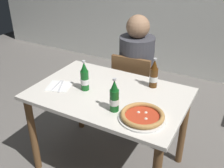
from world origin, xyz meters
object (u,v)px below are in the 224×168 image
object	(u,v)px
chair_behind_table	(134,88)
napkin_with_cutlery	(59,86)
dining_table_main	(109,105)
beer_bottle_center	(154,75)
diner_seated	(136,77)
beer_bottle_left	(85,78)
beer_bottle_right	(114,97)
pizza_margherita_near	(142,116)

from	to	relation	value
chair_behind_table	napkin_with_cutlery	bearing A→B (deg)	60.34
dining_table_main	beer_bottle_center	distance (m)	0.43
diner_seated	beer_bottle_center	xyz separation A→B (m)	(0.33, -0.41, 0.27)
chair_behind_table	napkin_with_cutlery	size ratio (longest dim) A/B	3.72
beer_bottle_left	napkin_with_cutlery	world-z (taller)	beer_bottle_left
beer_bottle_right	napkin_with_cutlery	distance (m)	0.57
dining_table_main	napkin_with_cutlery	world-z (taller)	napkin_with_cutlery
diner_seated	beer_bottle_right	bearing A→B (deg)	-75.85
dining_table_main	beer_bottle_right	xyz separation A→B (m)	(0.16, -0.20, 0.22)
chair_behind_table	dining_table_main	bearing A→B (deg)	91.29
diner_seated	chair_behind_table	bearing A→B (deg)	-84.43
chair_behind_table	pizza_margherita_near	world-z (taller)	chair_behind_table
dining_table_main	napkin_with_cutlery	distance (m)	0.43
dining_table_main	napkin_with_cutlery	xyz separation A→B (m)	(-0.40, -0.11, 0.12)
pizza_margherita_near	beer_bottle_left	world-z (taller)	beer_bottle_left
beer_bottle_center	diner_seated	bearing A→B (deg)	128.85
diner_seated	beer_bottle_left	distance (m)	0.77
diner_seated	beer_bottle_right	size ratio (longest dim) A/B	4.89
dining_table_main	pizza_margherita_near	size ratio (longest dim) A/B	3.77
beer_bottle_left	beer_bottle_right	distance (m)	0.38
napkin_with_cutlery	dining_table_main	bearing A→B (deg)	15.43
dining_table_main	diner_seated	world-z (taller)	diner_seated
chair_behind_table	pizza_margherita_near	size ratio (longest dim) A/B	2.67
beer_bottle_center	napkin_with_cutlery	bearing A→B (deg)	-151.44
beer_bottle_left	dining_table_main	bearing A→B (deg)	14.82
beer_bottle_right	beer_bottle_left	bearing A→B (deg)	156.33
dining_table_main	beer_bottle_center	bearing A→B (deg)	43.52
beer_bottle_center	napkin_with_cutlery	distance (m)	0.77
dining_table_main	beer_bottle_center	size ratio (longest dim) A/B	4.86
pizza_margherita_near	beer_bottle_left	size ratio (longest dim) A/B	1.29
chair_behind_table	beer_bottle_left	size ratio (longest dim) A/B	3.44
beer_bottle_left	beer_bottle_right	size ratio (longest dim) A/B	1.00
dining_table_main	diner_seated	distance (m)	0.66
diner_seated	beer_bottle_center	world-z (taller)	diner_seated
pizza_margherita_near	beer_bottle_center	bearing A→B (deg)	102.25
beer_bottle_center	napkin_with_cutlery	size ratio (longest dim) A/B	1.08
beer_bottle_right	napkin_with_cutlery	xyz separation A→B (m)	(-0.56, 0.09, -0.10)
beer_bottle_center	dining_table_main	bearing A→B (deg)	-136.48
chair_behind_table	beer_bottle_left	bearing A→B (deg)	74.70
dining_table_main	beer_bottle_left	bearing A→B (deg)	-165.18
beer_bottle_left	napkin_with_cutlery	xyz separation A→B (m)	(-0.21, -0.06, -0.10)
diner_seated	beer_bottle_left	world-z (taller)	diner_seated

